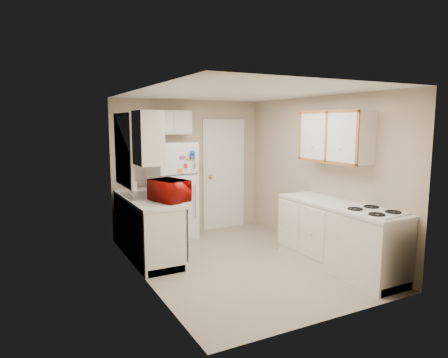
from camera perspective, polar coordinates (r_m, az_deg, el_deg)
name	(u,v)px	position (r m, az deg, el deg)	size (l,w,h in m)	color
floor	(240,262)	(5.89, 2.29, -11.77)	(3.80, 3.80, 0.00)	#B2A893
ceiling	(241,93)	(5.55, 2.43, 12.22)	(3.80, 3.80, 0.00)	white
wall_left	(143,187)	(5.06, -11.56, -1.16)	(3.80, 3.80, 0.00)	#B9A990
wall_right	(318,174)	(6.40, 13.31, 0.69)	(3.80, 3.80, 0.00)	#B9A990
wall_back	(189,167)	(7.29, -5.06, 1.75)	(2.80, 2.80, 0.00)	#B9A990
wall_front	(336,204)	(4.08, 15.71, -3.49)	(2.80, 2.80, 0.00)	#B9A990
left_counter	(147,226)	(6.14, -10.97, -6.68)	(0.60, 1.80, 0.90)	silver
dishwasher	(179,231)	(5.67, -6.41, -7.40)	(0.03, 0.58, 0.72)	black
sink	(143,198)	(6.19, -11.47, -2.68)	(0.54, 0.74, 0.16)	gray
microwave	(170,191)	(5.65, -7.78, -1.66)	(0.31, 0.55, 0.37)	#930804
soap_bottle	(134,185)	(6.59, -12.75, -0.84)	(0.07, 0.07, 0.16)	silver
window_blinds	(124,150)	(6.04, -14.04, 4.05)	(0.10, 0.98, 1.08)	silver
upper_cabinet_left	(148,138)	(5.25, -10.83, 5.78)	(0.30, 0.45, 0.70)	silver
refrigerator	(172,191)	(6.92, -7.44, -1.68)	(0.69, 0.67, 1.67)	silver
cabinet_over_fridge	(170,122)	(6.97, -7.74, 8.01)	(0.70, 0.30, 0.40)	silver
interior_door	(224,175)	(7.57, -0.03, 0.64)	(0.86, 0.06, 2.08)	silver
right_counter	(338,236)	(5.77, 15.99, -7.81)	(0.60, 2.00, 0.90)	silver
stove	(372,251)	(5.40, 20.35, -9.57)	(0.54, 0.67, 0.81)	silver
upper_cabinet_right	(335,137)	(5.88, 15.56, 5.85)	(0.30, 1.20, 0.70)	silver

